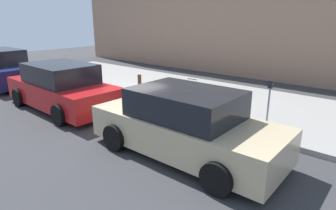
{
  "coord_description": "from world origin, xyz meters",
  "views": [
    {
      "loc": [
        -7.96,
        6.65,
        3.05
      ],
      "look_at": [
        -2.9,
        0.78,
        0.67
      ],
      "focal_mm": 30.37,
      "sensor_mm": 36.0,
      "label": 1
    }
  ],
  "objects_px": {
    "parking_meter": "(269,96)",
    "parked_car_beige_0": "(185,125)",
    "suitcase_red_3": "(192,97)",
    "suitcase_silver_5": "(169,96)",
    "bollard_post": "(140,86)",
    "suitcase_black_1": "(215,105)",
    "parked_car_red_1": "(62,88)",
    "fire_hydrant": "(153,89)",
    "suitcase_maroon_0": "(229,107)",
    "suitcase_navy_2": "(201,103)",
    "parked_car_navy_2": "(0,69)",
    "suitcase_olive_4": "(180,97)"
  },
  "relations": [
    {
      "from": "parking_meter",
      "to": "parked_car_beige_0",
      "type": "distance_m",
      "value": 2.94
    },
    {
      "from": "suitcase_olive_4",
      "to": "parking_meter",
      "type": "relative_size",
      "value": 0.66
    },
    {
      "from": "suitcase_black_1",
      "to": "bollard_post",
      "type": "height_order",
      "value": "bollard_post"
    },
    {
      "from": "suitcase_navy_2",
      "to": "fire_hydrant",
      "type": "distance_m",
      "value": 2.2
    },
    {
      "from": "fire_hydrant",
      "to": "parked_car_beige_0",
      "type": "height_order",
      "value": "parked_car_beige_0"
    },
    {
      "from": "suitcase_olive_4",
      "to": "parked_car_beige_0",
      "type": "height_order",
      "value": "parked_car_beige_0"
    },
    {
      "from": "bollard_post",
      "to": "parked_car_red_1",
      "type": "height_order",
      "value": "parked_car_red_1"
    },
    {
      "from": "parking_meter",
      "to": "parked_car_red_1",
      "type": "xyz_separation_m",
      "value": [
        6.15,
        2.82,
        -0.23
      ]
    },
    {
      "from": "bollard_post",
      "to": "parked_car_beige_0",
      "type": "bearing_deg",
      "value": 148.93
    },
    {
      "from": "suitcase_red_3",
      "to": "fire_hydrant",
      "type": "height_order",
      "value": "suitcase_red_3"
    },
    {
      "from": "parked_car_beige_0",
      "to": "bollard_post",
      "type": "bearing_deg",
      "value": -31.07
    },
    {
      "from": "bollard_post",
      "to": "suitcase_black_1",
      "type": "bearing_deg",
      "value": -177.82
    },
    {
      "from": "suitcase_red_3",
      "to": "parked_car_beige_0",
      "type": "distance_m",
      "value": 3.15
    },
    {
      "from": "suitcase_navy_2",
      "to": "bollard_post",
      "type": "bearing_deg",
      "value": 2.06
    },
    {
      "from": "suitcase_navy_2",
      "to": "parked_car_red_1",
      "type": "relative_size",
      "value": 0.13
    },
    {
      "from": "bollard_post",
      "to": "parked_car_navy_2",
      "type": "height_order",
      "value": "parked_car_navy_2"
    },
    {
      "from": "suitcase_red_3",
      "to": "suitcase_silver_5",
      "type": "relative_size",
      "value": 1.15
    },
    {
      "from": "suitcase_navy_2",
      "to": "fire_hydrant",
      "type": "height_order",
      "value": "fire_hydrant"
    },
    {
      "from": "bollard_post",
      "to": "suitcase_maroon_0",
      "type": "bearing_deg",
      "value": -178.75
    },
    {
      "from": "suitcase_olive_4",
      "to": "parked_car_red_1",
      "type": "distance_m",
      "value": 4.1
    },
    {
      "from": "suitcase_silver_5",
      "to": "bollard_post",
      "type": "distance_m",
      "value": 1.35
    },
    {
      "from": "parked_car_beige_0",
      "to": "parked_car_navy_2",
      "type": "height_order",
      "value": "parked_car_navy_2"
    },
    {
      "from": "suitcase_maroon_0",
      "to": "suitcase_red_3",
      "type": "bearing_deg",
      "value": -4.75
    },
    {
      "from": "fire_hydrant",
      "to": "parked_car_navy_2",
      "type": "height_order",
      "value": "parked_car_navy_2"
    },
    {
      "from": "suitcase_maroon_0",
      "to": "bollard_post",
      "type": "height_order",
      "value": "bollard_post"
    },
    {
      "from": "suitcase_maroon_0",
      "to": "suitcase_silver_5",
      "type": "xyz_separation_m",
      "value": [
        2.43,
        -0.05,
        -0.08
      ]
    },
    {
      "from": "suitcase_olive_4",
      "to": "suitcase_silver_5",
      "type": "distance_m",
      "value": 0.5
    },
    {
      "from": "suitcase_olive_4",
      "to": "parked_car_red_1",
      "type": "relative_size",
      "value": 0.18
    },
    {
      "from": "parked_car_beige_0",
      "to": "suitcase_red_3",
      "type": "bearing_deg",
      "value": -56.65
    },
    {
      "from": "fire_hydrant",
      "to": "parking_meter",
      "type": "bearing_deg",
      "value": -176.64
    },
    {
      "from": "suitcase_black_1",
      "to": "fire_hydrant",
      "type": "xyz_separation_m",
      "value": [
        2.69,
        -0.03,
        0.07
      ]
    },
    {
      "from": "suitcase_silver_5",
      "to": "fire_hydrant",
      "type": "xyz_separation_m",
      "value": [
        0.77,
        -0.02,
        0.1
      ]
    },
    {
      "from": "suitcase_maroon_0",
      "to": "parked_car_beige_0",
      "type": "distance_m",
      "value": 2.53
    },
    {
      "from": "suitcase_black_1",
      "to": "parked_car_red_1",
      "type": "distance_m",
      "value": 5.25
    },
    {
      "from": "parking_meter",
      "to": "parked_car_beige_0",
      "type": "height_order",
      "value": "parked_car_beige_0"
    },
    {
      "from": "parking_meter",
      "to": "parked_car_navy_2",
      "type": "bearing_deg",
      "value": 13.54
    },
    {
      "from": "suitcase_red_3",
      "to": "bollard_post",
      "type": "distance_m",
      "value": 2.3
    },
    {
      "from": "suitcase_red_3",
      "to": "bollard_post",
      "type": "height_order",
      "value": "suitcase_red_3"
    },
    {
      "from": "suitcase_silver_5",
      "to": "parked_car_red_1",
      "type": "relative_size",
      "value": 0.19
    },
    {
      "from": "suitcase_maroon_0",
      "to": "parked_car_navy_2",
      "type": "xyz_separation_m",
      "value": [
        10.67,
        2.5,
        0.29
      ]
    },
    {
      "from": "suitcase_maroon_0",
      "to": "parking_meter",
      "type": "xyz_separation_m",
      "value": [
        -1.05,
        -0.32,
        0.48
      ]
    },
    {
      "from": "suitcase_maroon_0",
      "to": "bollard_post",
      "type": "xyz_separation_m",
      "value": [
        3.77,
        0.08,
        0.09
      ]
    },
    {
      "from": "suitcase_red_3",
      "to": "bollard_post",
      "type": "xyz_separation_m",
      "value": [
        2.29,
        0.2,
        0.06
      ]
    },
    {
      "from": "suitcase_black_1",
      "to": "suitcase_red_3",
      "type": "height_order",
      "value": "suitcase_red_3"
    },
    {
      "from": "suitcase_navy_2",
      "to": "parked_car_navy_2",
      "type": "bearing_deg",
      "value": 14.62
    },
    {
      "from": "parked_car_red_1",
      "to": "parking_meter",
      "type": "bearing_deg",
      "value": -155.36
    },
    {
      "from": "suitcase_red_3",
      "to": "suitcase_silver_5",
      "type": "xyz_separation_m",
      "value": [
        0.96,
        0.07,
        -0.1
      ]
    },
    {
      "from": "suitcase_olive_4",
      "to": "parked_car_beige_0",
      "type": "distance_m",
      "value": 3.41
    },
    {
      "from": "bollard_post",
      "to": "parked_car_beige_0",
      "type": "relative_size",
      "value": 0.19
    },
    {
      "from": "suitcase_navy_2",
      "to": "suitcase_silver_5",
      "type": "bearing_deg",
      "value": -1.23
    }
  ]
}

